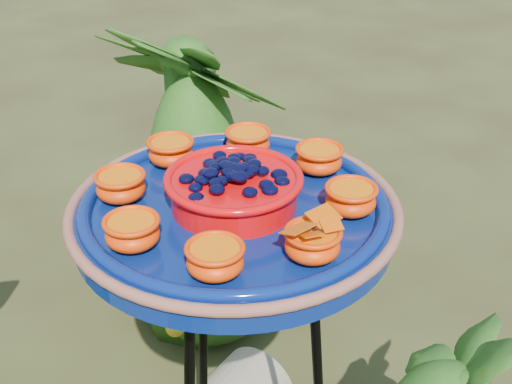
{
  "coord_description": "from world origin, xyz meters",
  "views": [
    {
      "loc": [
        -0.46,
        -0.8,
        1.46
      ],
      "look_at": [
        0.11,
        -0.15,
        0.96
      ],
      "focal_mm": 50.0,
      "sensor_mm": 36.0,
      "label": 1
    }
  ],
  "objects": [
    {
      "name": "shrub_back_right",
      "position": [
        0.59,
        0.65,
        0.47
      ],
      "size": [
        0.64,
        0.64,
        0.95
      ],
      "primitive_type": "imported",
      "rotation": [
        0.0,
        0.0,
        1.82
      ],
      "color": "#275416",
      "rests_on": "ground"
    },
    {
      "name": "feeder_dish",
      "position": [
        0.09,
        -0.13,
        0.94
      ],
      "size": [
        0.54,
        0.54,
        0.11
      ],
      "rotation": [
        0.0,
        0.0,
        -0.22
      ],
      "color": "navy",
      "rests_on": "tripod_stand"
    }
  ]
}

